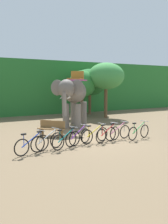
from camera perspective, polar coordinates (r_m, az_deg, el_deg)
ground_plane at (r=12.39m, az=2.95°, el=-6.42°), size 80.00×80.00×0.00m
foliage_hedge at (r=24.60m, az=-13.28°, el=5.99°), size 36.00×6.00×5.13m
tree_far_left at (r=19.63m, az=-0.46°, el=6.93°), size 2.32×2.32×4.03m
tree_right at (r=22.03m, az=1.44°, el=7.39°), size 3.33×3.33×4.32m
tree_center_left at (r=19.80m, az=5.49°, el=8.80°), size 3.09×3.09×4.68m
elephant at (r=15.41m, az=-2.52°, el=4.45°), size 3.52×3.81×3.78m
bike_blue at (r=9.78m, az=-12.71°, el=-7.84°), size 1.63×0.72×0.92m
bike_white at (r=10.16m, az=-9.08°, el=-7.21°), size 1.65×0.67×0.92m
bike_teal at (r=10.36m, az=-4.33°, el=-6.87°), size 1.63×0.71×0.92m
bike_purple at (r=10.88m, az=-1.42°, el=-6.18°), size 1.61×0.74×0.92m
bike_yellow at (r=11.30m, az=2.72°, el=-5.70°), size 1.68×0.55×0.92m
bike_red at (r=11.56m, az=5.98°, el=-5.44°), size 1.67×0.59×0.92m
bike_pink at (r=12.03m, az=8.38°, el=-5.00°), size 1.70×0.52×0.92m
bike_green at (r=12.37m, az=13.44°, el=-4.79°), size 1.68×0.56×0.92m
wooden_bench at (r=12.65m, az=-8.05°, el=-3.98°), size 1.30×1.39×0.89m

